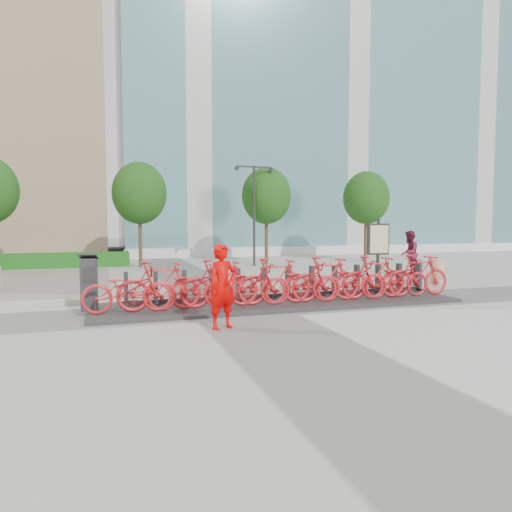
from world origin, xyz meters
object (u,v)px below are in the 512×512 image
object	(u,v)px
worker_red	(223,287)
pedestrian	(409,253)
bike_0	(128,290)
kiosk	(89,283)
construction_barrel	(437,271)
map_sign	(378,242)

from	to	relation	value
worker_red	pedestrian	distance (m)	11.79
bike_0	kiosk	xyz separation A→B (m)	(-0.84, 0.48, 0.12)
construction_barrel	map_sign	world-z (taller)	map_sign
bike_0	pedestrian	distance (m)	12.39
kiosk	map_sign	bearing A→B (deg)	20.23
map_sign	pedestrian	bearing A→B (deg)	44.47
worker_red	construction_barrel	world-z (taller)	worker_red
kiosk	worker_red	size ratio (longest dim) A/B	0.79
bike_0	worker_red	size ratio (longest dim) A/B	1.18
construction_barrel	pedestrian	bearing A→B (deg)	73.88
map_sign	bike_0	bearing A→B (deg)	-159.30
kiosk	worker_red	xyz separation A→B (m)	(2.61, -2.39, 0.12)
kiosk	worker_red	world-z (taller)	worker_red
kiosk	construction_barrel	xyz separation A→B (m)	(11.42, 1.92, -0.28)
bike_0	kiosk	bearing A→B (deg)	60.15
construction_barrel	map_sign	size ratio (longest dim) A/B	0.39
worker_red	kiosk	bearing A→B (deg)	118.19
kiosk	map_sign	world-z (taller)	map_sign
kiosk	pedestrian	size ratio (longest dim) A/B	0.74
worker_red	pedestrian	xyz separation A→B (m)	(9.56, 6.91, 0.07)
kiosk	map_sign	xyz separation A→B (m)	(8.95, 1.85, 0.78)
bike_0	worker_red	bearing A→B (deg)	-137.08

